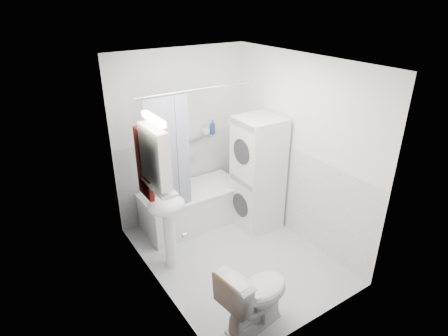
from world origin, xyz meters
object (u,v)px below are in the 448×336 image
washer_dryer (258,174)px  bathtub (193,205)px  toilet (255,295)px  sink (167,216)px

washer_dryer → bathtub: bearing=147.7°
washer_dryer → toilet: 1.86m
washer_dryer → toilet: washer_dryer is taller
sink → bathtub: bearing=44.1°
sink → washer_dryer: bearing=6.3°
washer_dryer → toilet: (-1.13, -1.42, -0.42)m
sink → toilet: bearing=-76.5°
bathtub → toilet: (-0.37, -1.92, 0.07)m
sink → toilet: (0.30, -1.27, -0.33)m
bathtub → sink: sink is taller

